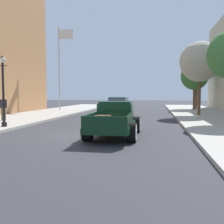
% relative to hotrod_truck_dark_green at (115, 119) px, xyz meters
% --- Properties ---
extents(ground_plane, '(140.00, 140.00, 0.00)m').
position_rel_hotrod_truck_dark_green_xyz_m(ground_plane, '(-1.11, 0.01, -0.75)').
color(ground_plane, '#333338').
extents(hotrod_truck_dark_green, '(2.21, 4.95, 1.58)m').
position_rel_hotrod_truck_dark_green_xyz_m(hotrod_truck_dark_green, '(0.00, 0.00, 0.00)').
color(hotrod_truck_dark_green, black).
rests_on(hotrod_truck_dark_green, ground).
extents(car_background_tan, '(1.97, 4.35, 1.65)m').
position_rel_hotrod_truck_dark_green_xyz_m(car_background_tan, '(-1.49, 11.60, 0.01)').
color(car_background_tan, tan).
rests_on(car_background_tan, ground).
extents(pedestrian_sidewalk_left, '(0.53, 0.22, 1.65)m').
position_rel_hotrod_truck_dark_green_xyz_m(pedestrian_sidewalk_left, '(-8.22, 3.98, 0.33)').
color(pedestrian_sidewalk_left, brown).
rests_on(pedestrian_sidewalk_left, sidewalk_left).
extents(street_lamp_near, '(0.50, 0.32, 3.85)m').
position_rel_hotrod_truck_dark_green_xyz_m(street_lamp_near, '(-6.31, 1.06, 1.63)').
color(street_lamp_near, black).
rests_on(street_lamp_near, sidewalk_left).
extents(flagpole, '(1.74, 0.16, 9.16)m').
position_rel_hotrod_truck_dark_green_xyz_m(flagpole, '(-8.60, 15.75, 5.02)').
color(flagpole, '#B2B2B7').
rests_on(flagpole, sidewalk_left).
extents(street_tree_second, '(3.39, 3.39, 6.21)m').
position_rel_hotrod_truck_dark_green_xyz_m(street_tree_second, '(5.51, 11.15, 3.89)').
color(street_tree_second, brown).
rests_on(street_tree_second, sidewalk_right).
extents(street_tree_third, '(3.13, 3.13, 5.38)m').
position_rel_hotrod_truck_dark_green_xyz_m(street_tree_third, '(6.24, 19.20, 3.20)').
color(street_tree_third, brown).
rests_on(street_tree_third, sidewalk_right).
extents(street_tree_farthest, '(3.12, 3.12, 6.22)m').
position_rel_hotrod_truck_dark_green_xyz_m(street_tree_farthest, '(6.77, 20.98, 4.03)').
color(street_tree_farthest, brown).
rests_on(street_tree_farthest, sidewalk_right).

